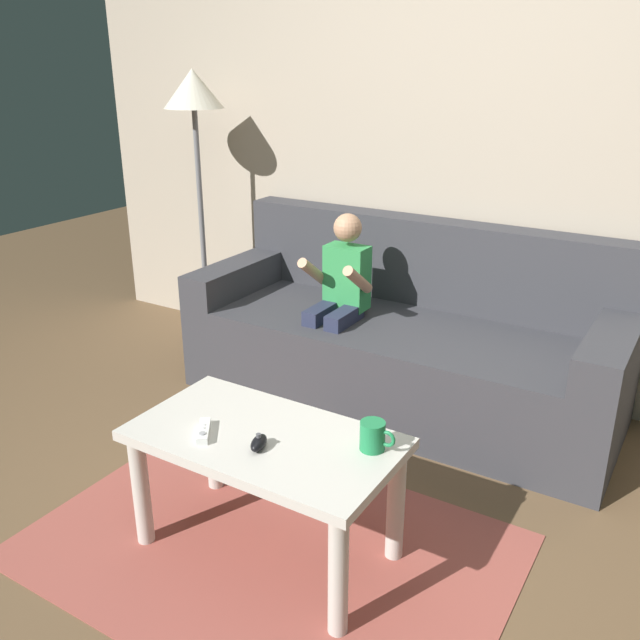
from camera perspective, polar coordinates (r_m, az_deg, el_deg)
The scene contains 10 objects.
ground_plane at distance 2.32m, azimuth -3.56°, elevation -22.48°, with size 9.89×9.89×0.00m, color brown.
wall_back at distance 3.36m, azimuth 14.69°, elevation 14.63°, with size 4.95×0.05×2.50m, color #B2A38E.
couch at distance 3.33m, azimuth 7.06°, elevation -1.95°, with size 2.06×0.80×0.86m.
person_seated_on_couch at distance 3.21m, azimuth 1.54°, elevation 1.91°, with size 0.29×0.35×0.92m.
coffee_table at distance 2.28m, azimuth -4.65°, elevation -11.39°, with size 0.88×0.48×0.46m.
area_rug at distance 2.50m, azimuth -4.39°, elevation -18.52°, with size 1.63×1.13×0.01m, color #9E4C42.
game_remote_white_near_edge at distance 2.26m, azimuth -9.77°, elevation -9.21°, with size 0.11×0.13×0.03m.
nunchuk_black at distance 2.16m, azimuth -5.18°, elevation -10.26°, with size 0.07×0.10×0.05m.
coffee_mug at distance 2.14m, azimuth 4.51°, elevation -9.71°, with size 0.12×0.08×0.09m.
floor_lamp at distance 3.83m, azimuth -10.53°, elevation 16.95°, with size 0.32×0.32×1.55m.
Camera 1 is at (0.98, -1.36, 1.60)m, focal length 37.98 mm.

